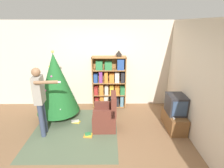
{
  "coord_description": "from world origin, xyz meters",
  "views": [
    {
      "loc": [
        0.4,
        -3.31,
        2.5
      ],
      "look_at": [
        0.43,
        0.86,
        1.05
      ],
      "focal_mm": 28.0,
      "sensor_mm": 36.0,
      "label": 1
    }
  ],
  "objects_px": {
    "christmas_tree": "(56,84)",
    "table_lamp": "(119,53)",
    "television": "(176,104)",
    "armchair": "(106,117)",
    "bookshelf": "(109,84)",
    "standing_person": "(40,97)"
  },
  "relations": [
    {
      "from": "christmas_tree",
      "to": "table_lamp",
      "type": "relative_size",
      "value": 9.4
    },
    {
      "from": "standing_person",
      "to": "table_lamp",
      "type": "distance_m",
      "value": 2.44
    },
    {
      "from": "christmas_tree",
      "to": "television",
      "type": "bearing_deg",
      "value": -9.76
    },
    {
      "from": "standing_person",
      "to": "table_lamp",
      "type": "xyz_separation_m",
      "value": [
        1.8,
        1.47,
        0.73
      ]
    },
    {
      "from": "bookshelf",
      "to": "armchair",
      "type": "xyz_separation_m",
      "value": [
        -0.08,
        -1.23,
        -0.44
      ]
    },
    {
      "from": "television",
      "to": "bookshelf",
      "type": "bearing_deg",
      "value": 143.11
    },
    {
      "from": "television",
      "to": "armchair",
      "type": "xyz_separation_m",
      "value": [
        -1.7,
        -0.01,
        -0.33
      ]
    },
    {
      "from": "television",
      "to": "armchair",
      "type": "bearing_deg",
      "value": -179.51
    },
    {
      "from": "armchair",
      "to": "christmas_tree",
      "type": "bearing_deg",
      "value": -112.64
    },
    {
      "from": "christmas_tree",
      "to": "table_lamp",
      "type": "bearing_deg",
      "value": 22.92
    },
    {
      "from": "table_lamp",
      "to": "armchair",
      "type": "bearing_deg",
      "value": -105.96
    },
    {
      "from": "bookshelf",
      "to": "table_lamp",
      "type": "distance_m",
      "value": 0.97
    },
    {
      "from": "christmas_tree",
      "to": "armchair",
      "type": "bearing_deg",
      "value": -22.06
    },
    {
      "from": "television",
      "to": "christmas_tree",
      "type": "distance_m",
      "value": 3.08
    },
    {
      "from": "television",
      "to": "armchair",
      "type": "distance_m",
      "value": 1.73
    },
    {
      "from": "bookshelf",
      "to": "armchair",
      "type": "distance_m",
      "value": 1.31
    },
    {
      "from": "television",
      "to": "table_lamp",
      "type": "distance_m",
      "value": 2.1
    },
    {
      "from": "standing_person",
      "to": "armchair",
      "type": "bearing_deg",
      "value": 94.59
    },
    {
      "from": "television",
      "to": "christmas_tree",
      "type": "bearing_deg",
      "value": 170.24
    },
    {
      "from": "television",
      "to": "table_lamp",
      "type": "bearing_deg",
      "value": 137.7
    },
    {
      "from": "bookshelf",
      "to": "television",
      "type": "height_order",
      "value": "bookshelf"
    },
    {
      "from": "television",
      "to": "standing_person",
      "type": "distance_m",
      "value": 3.18
    }
  ]
}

